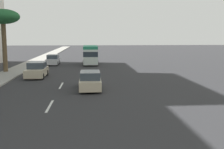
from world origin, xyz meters
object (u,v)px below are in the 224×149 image
object	(u,v)px
palm_tree	(3,18)
car_lead	(37,70)
car_third	(90,81)
car_second	(53,60)
minibus_fourth	(90,54)

from	to	relation	value
palm_tree	car_lead	bearing A→B (deg)	-132.64
car_lead	car_third	size ratio (longest dim) A/B	1.04
car_lead	car_third	xyz separation A→B (m)	(-7.54, -5.86, -0.05)
car_lead	car_second	xyz separation A→B (m)	(13.43, -0.04, -0.04)
car_second	minibus_fourth	distance (m)	6.00
car_lead	car_second	world-z (taller)	car_lead
car_second	car_lead	bearing A→B (deg)	-0.19
car_lead	car_third	world-z (taller)	car_lead
car_second	car_third	size ratio (longest dim) A/B	0.98
palm_tree	car_second	bearing A→B (deg)	-26.90
car_second	palm_tree	world-z (taller)	palm_tree
car_third	palm_tree	size ratio (longest dim) A/B	0.60
palm_tree	car_third	bearing A→B (deg)	-138.36
car_lead	car_second	distance (m)	13.43
car_lead	minibus_fourth	xyz separation A→B (m)	(13.34, -5.98, 0.83)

